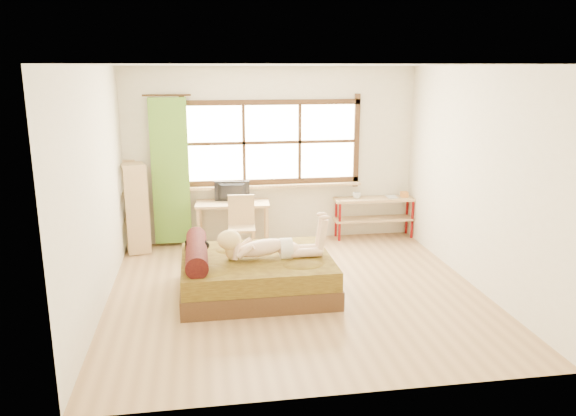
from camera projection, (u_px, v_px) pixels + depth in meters
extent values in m
plane|color=#9E754C|center=(296.00, 292.00, 6.88)|extent=(4.50, 4.50, 0.00)
plane|color=white|center=(297.00, 65.00, 6.22)|extent=(4.50, 4.50, 0.00)
plane|color=silver|center=(272.00, 155.00, 8.70)|extent=(4.50, 0.00, 4.50)
plane|color=silver|center=(345.00, 242.00, 4.39)|extent=(4.50, 0.00, 4.50)
plane|color=silver|center=(96.00, 191.00, 6.21)|extent=(0.00, 4.50, 4.50)
plane|color=silver|center=(477.00, 178.00, 6.89)|extent=(0.00, 4.50, 4.50)
cube|color=#FFEDBF|center=(272.00, 142.00, 8.65)|extent=(2.60, 0.01, 1.30)
cube|color=tan|center=(273.00, 186.00, 8.74)|extent=(2.80, 0.16, 0.04)
cube|color=#568524|center=(170.00, 172.00, 8.40)|extent=(0.55, 0.10, 2.20)
cube|color=#362210|center=(257.00, 283.00, 6.84)|extent=(1.83, 1.47, 0.23)
cube|color=#37250C|center=(257.00, 266.00, 6.79)|extent=(1.79, 1.44, 0.23)
cylinder|color=black|center=(197.00, 251.00, 6.62)|extent=(0.26, 1.24, 0.25)
cube|color=tan|center=(232.00, 204.00, 8.48)|extent=(1.14, 0.58, 0.04)
cube|color=tan|center=(199.00, 230.00, 8.33)|extent=(0.05, 0.05, 0.66)
cube|color=tan|center=(267.00, 228.00, 8.41)|extent=(0.05, 0.05, 0.66)
cube|color=tan|center=(200.00, 222.00, 8.72)|extent=(0.05, 0.05, 0.66)
cube|color=tan|center=(265.00, 221.00, 8.80)|extent=(0.05, 0.05, 0.66)
imported|color=black|center=(232.00, 192.00, 8.49)|extent=(0.53, 0.11, 0.31)
cube|color=tan|center=(242.00, 228.00, 8.13)|extent=(0.41, 0.41, 0.04)
cube|color=tan|center=(241.00, 209.00, 8.24)|extent=(0.39, 0.06, 0.44)
cube|color=tan|center=(230.00, 246.00, 8.01)|extent=(0.04, 0.04, 0.39)
cube|color=tan|center=(254.00, 246.00, 8.04)|extent=(0.04, 0.04, 0.39)
cube|color=tan|center=(231.00, 239.00, 8.33)|extent=(0.04, 0.04, 0.39)
cube|color=tan|center=(253.00, 239.00, 8.36)|extent=(0.04, 0.04, 0.39)
cube|color=tan|center=(375.00, 199.00, 8.95)|extent=(1.30, 0.35, 0.04)
cube|color=tan|center=(374.00, 219.00, 9.03)|extent=(1.30, 0.35, 0.03)
cylinder|color=maroon|center=(340.00, 221.00, 8.82)|extent=(0.04, 0.04, 0.65)
cylinder|color=maroon|center=(412.00, 218.00, 8.98)|extent=(0.04, 0.04, 0.65)
cylinder|color=maroon|center=(336.00, 217.00, 9.07)|extent=(0.04, 0.04, 0.65)
cylinder|color=maroon|center=(407.00, 214.00, 9.23)|extent=(0.04, 0.04, 0.65)
cube|color=orange|center=(404.00, 194.00, 9.00)|extent=(0.11, 0.11, 0.09)
imported|color=gray|center=(357.00, 196.00, 8.89)|extent=(0.13, 0.13, 0.10)
imported|color=gray|center=(387.00, 197.00, 8.97)|extent=(0.16, 0.22, 0.02)
cube|color=tan|center=(138.00, 246.00, 8.45)|extent=(0.43, 0.60, 0.03)
cube|color=tan|center=(136.00, 220.00, 8.35)|extent=(0.43, 0.60, 0.03)
cube|color=tan|center=(134.00, 193.00, 8.25)|extent=(0.43, 0.60, 0.03)
cube|color=tan|center=(132.00, 165.00, 8.15)|extent=(0.43, 0.60, 0.03)
cube|color=tan|center=(137.00, 211.00, 8.06)|extent=(0.32, 0.10, 1.32)
cube|color=tan|center=(133.00, 203.00, 8.55)|extent=(0.32, 0.10, 1.32)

